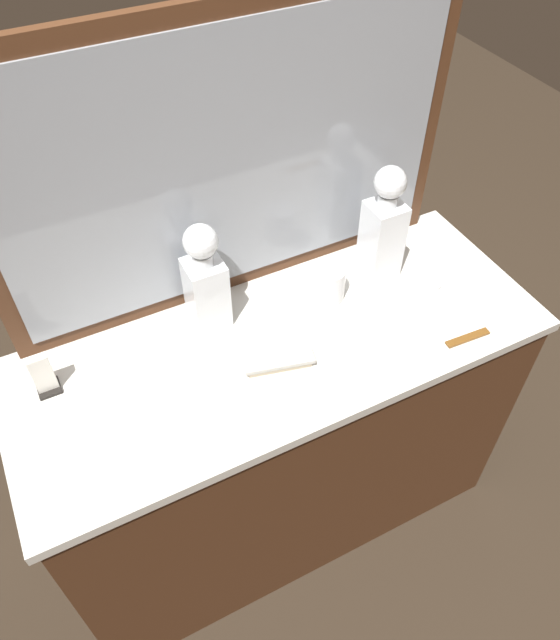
% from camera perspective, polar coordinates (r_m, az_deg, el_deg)
% --- Properties ---
extents(ground_plane, '(6.00, 6.00, 0.00)m').
position_cam_1_polar(ground_plane, '(2.17, 0.00, -16.65)').
color(ground_plane, '#2D2319').
extents(dresser, '(1.31, 0.52, 0.83)m').
position_cam_1_polar(dresser, '(1.81, 0.00, -10.77)').
color(dresser, '#472816').
rests_on(dresser, ground_plane).
extents(dresser_mirror, '(1.14, 0.03, 0.71)m').
position_cam_1_polar(dresser_mirror, '(1.41, -4.55, 14.11)').
color(dresser_mirror, '#472816').
rests_on(dresser_mirror, dresser).
extents(crystal_decanter_far_right, '(0.09, 0.09, 0.32)m').
position_cam_1_polar(crystal_decanter_far_right, '(1.60, 9.51, 8.04)').
color(crystal_decanter_far_right, white).
rests_on(crystal_decanter_far_right, dresser).
extents(crystal_decanter_center, '(0.09, 0.09, 0.29)m').
position_cam_1_polar(crystal_decanter_center, '(1.46, -6.91, 3.21)').
color(crystal_decanter_center, white).
rests_on(crystal_decanter_center, dresser).
extents(crystal_tumbler_right, '(0.09, 0.09, 0.09)m').
position_cam_1_polar(crystal_tumbler_right, '(1.56, 4.49, 3.35)').
color(crystal_tumbler_right, white).
rests_on(crystal_tumbler_right, dresser).
extents(silver_brush_rear, '(0.17, 0.09, 0.02)m').
position_cam_1_polar(silver_brush_rear, '(1.42, -0.13, -3.82)').
color(silver_brush_rear, '#B7A88C').
rests_on(silver_brush_rear, dresser).
extents(porcelain_dish, '(0.07, 0.07, 0.01)m').
position_cam_1_polar(porcelain_dish, '(1.66, 13.65, 3.43)').
color(porcelain_dish, silver).
rests_on(porcelain_dish, dresser).
extents(tortoiseshell_comb, '(0.12, 0.03, 0.01)m').
position_cam_1_polar(tortoiseshell_comb, '(1.55, 17.02, -1.59)').
color(tortoiseshell_comb, brown).
rests_on(tortoiseshell_comb, dresser).
extents(napkin_holder, '(0.05, 0.05, 0.11)m').
position_cam_1_polar(napkin_holder, '(1.45, -21.08, -4.92)').
color(napkin_holder, black).
rests_on(napkin_holder, dresser).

